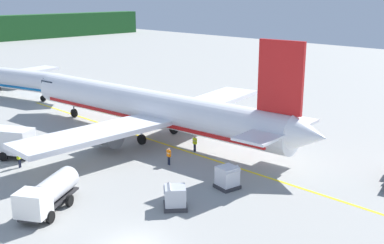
{
  "coord_description": "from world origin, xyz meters",
  "views": [
    {
      "loc": [
        -16.89,
        -22.19,
        15.88
      ],
      "look_at": [
        15.52,
        10.01,
        3.43
      ],
      "focal_mm": 44.65,
      "sensor_mm": 36.0,
      "label": 1
    }
  ],
  "objects_px": {
    "service_truck_fuel": "(2,141)",
    "crew_supervisor": "(19,157)",
    "airliner_foreground": "(152,108)",
    "crew_marshaller": "(169,155)",
    "service_truck_baggage": "(48,193)",
    "cargo_container_far": "(227,178)",
    "cargo_container_near": "(175,197)",
    "crew_loader_right": "(195,142)",
    "crew_loader_left": "(290,125)"
  },
  "relations": [
    {
      "from": "service_truck_baggage",
      "to": "crew_supervisor",
      "type": "bearing_deg",
      "value": 75.42
    },
    {
      "from": "crew_loader_left",
      "to": "crew_loader_right",
      "type": "distance_m",
      "value": 12.79
    },
    {
      "from": "crew_supervisor",
      "to": "crew_marshaller",
      "type": "bearing_deg",
      "value": -42.22
    },
    {
      "from": "airliner_foreground",
      "to": "service_truck_baggage",
      "type": "height_order",
      "value": "airliner_foreground"
    },
    {
      "from": "cargo_container_far",
      "to": "crew_supervisor",
      "type": "bearing_deg",
      "value": 120.5
    },
    {
      "from": "crew_supervisor",
      "to": "service_truck_baggage",
      "type": "bearing_deg",
      "value": -104.58
    },
    {
      "from": "crew_loader_left",
      "to": "crew_loader_right",
      "type": "bearing_deg",
      "value": 165.07
    },
    {
      "from": "service_truck_fuel",
      "to": "cargo_container_far",
      "type": "xyz_separation_m",
      "value": [
        9.72,
        -21.05,
        -0.69
      ]
    },
    {
      "from": "airliner_foreground",
      "to": "crew_supervisor",
      "type": "relative_size",
      "value": 24.24
    },
    {
      "from": "airliner_foreground",
      "to": "crew_supervisor",
      "type": "xyz_separation_m",
      "value": [
        -15.05,
        1.45,
        -2.37
      ]
    },
    {
      "from": "crew_marshaller",
      "to": "airliner_foreground",
      "type": "bearing_deg",
      "value": 59.23
    },
    {
      "from": "service_truck_baggage",
      "to": "crew_loader_left",
      "type": "relative_size",
      "value": 3.66
    },
    {
      "from": "service_truck_fuel",
      "to": "airliner_foreground",
      "type": "bearing_deg",
      "value": -20.49
    },
    {
      "from": "service_truck_fuel",
      "to": "cargo_container_far",
      "type": "relative_size",
      "value": 3.38
    },
    {
      "from": "cargo_container_far",
      "to": "crew_loader_right",
      "type": "height_order",
      "value": "cargo_container_far"
    },
    {
      "from": "airliner_foreground",
      "to": "crew_marshaller",
      "type": "relative_size",
      "value": 24.43
    },
    {
      "from": "crew_loader_left",
      "to": "cargo_container_near",
      "type": "bearing_deg",
      "value": -167.79
    },
    {
      "from": "service_truck_baggage",
      "to": "crew_loader_right",
      "type": "relative_size",
      "value": 3.77
    },
    {
      "from": "service_truck_baggage",
      "to": "crew_loader_right",
      "type": "distance_m",
      "value": 17.65
    },
    {
      "from": "cargo_container_near",
      "to": "crew_supervisor",
      "type": "height_order",
      "value": "cargo_container_near"
    },
    {
      "from": "airliner_foreground",
      "to": "crew_supervisor",
      "type": "bearing_deg",
      "value": 174.49
    },
    {
      "from": "crew_marshaller",
      "to": "crew_loader_right",
      "type": "bearing_deg",
      "value": 12.46
    },
    {
      "from": "airliner_foreground",
      "to": "cargo_container_far",
      "type": "height_order",
      "value": "airliner_foreground"
    },
    {
      "from": "crew_marshaller",
      "to": "crew_loader_right",
      "type": "xyz_separation_m",
      "value": [
        4.53,
        1.0,
        -0.01
      ]
    },
    {
      "from": "service_truck_fuel",
      "to": "service_truck_baggage",
      "type": "xyz_separation_m",
      "value": [
        -2.96,
        -14.35,
        -0.24
      ]
    },
    {
      "from": "service_truck_baggage",
      "to": "cargo_container_far",
      "type": "xyz_separation_m",
      "value": [
        12.68,
        -6.7,
        -0.45
      ]
    },
    {
      "from": "service_truck_fuel",
      "to": "crew_loader_left",
      "type": "height_order",
      "value": "service_truck_fuel"
    },
    {
      "from": "service_truck_fuel",
      "to": "crew_supervisor",
      "type": "bearing_deg",
      "value": -94.0
    },
    {
      "from": "cargo_container_near",
      "to": "crew_loader_right",
      "type": "distance_m",
      "value": 13.41
    },
    {
      "from": "crew_loader_right",
      "to": "service_truck_fuel",
      "type": "bearing_deg",
      "value": 139.53
    },
    {
      "from": "service_truck_fuel",
      "to": "crew_marshaller",
      "type": "bearing_deg",
      "value": -53.22
    },
    {
      "from": "airliner_foreground",
      "to": "crew_loader_left",
      "type": "relative_size",
      "value": 23.99
    },
    {
      "from": "service_truck_fuel",
      "to": "crew_marshaller",
      "type": "relative_size",
      "value": 3.99
    },
    {
      "from": "airliner_foreground",
      "to": "crew_loader_right",
      "type": "relative_size",
      "value": 24.7
    },
    {
      "from": "service_truck_fuel",
      "to": "cargo_container_far",
      "type": "distance_m",
      "value": 23.19
    },
    {
      "from": "airliner_foreground",
      "to": "crew_marshaller",
      "type": "xyz_separation_m",
      "value": [
        -4.72,
        -7.93,
        -2.38
      ]
    },
    {
      "from": "service_truck_fuel",
      "to": "crew_loader_right",
      "type": "bearing_deg",
      "value": -40.47
    },
    {
      "from": "crew_loader_left",
      "to": "crew_supervisor",
      "type": "distance_m",
      "value": 29.62
    },
    {
      "from": "airliner_foreground",
      "to": "cargo_container_near",
      "type": "distance_m",
      "value": 18.77
    },
    {
      "from": "crew_supervisor",
      "to": "cargo_container_near",
      "type": "bearing_deg",
      "value": -75.51
    },
    {
      "from": "airliner_foreground",
      "to": "service_truck_fuel",
      "type": "xyz_separation_m",
      "value": [
        -14.77,
        5.52,
        -1.75
      ]
    },
    {
      "from": "cargo_container_far",
      "to": "crew_loader_left",
      "type": "height_order",
      "value": "cargo_container_far"
    },
    {
      "from": "airliner_foreground",
      "to": "crew_loader_left",
      "type": "xyz_separation_m",
      "value": [
        12.17,
        -10.22,
        -2.36
      ]
    },
    {
      "from": "cargo_container_near",
      "to": "cargo_container_far",
      "type": "relative_size",
      "value": 1.24
    },
    {
      "from": "service_truck_fuel",
      "to": "crew_loader_left",
      "type": "relative_size",
      "value": 3.92
    },
    {
      "from": "service_truck_baggage",
      "to": "cargo_container_far",
      "type": "relative_size",
      "value": 3.16
    },
    {
      "from": "service_truck_baggage",
      "to": "crew_marshaller",
      "type": "relative_size",
      "value": 3.73
    },
    {
      "from": "cargo_container_near",
      "to": "crew_loader_left",
      "type": "relative_size",
      "value": 1.43
    },
    {
      "from": "service_truck_fuel",
      "to": "crew_supervisor",
      "type": "xyz_separation_m",
      "value": [
        -0.28,
        -4.07,
        -0.62
      ]
    },
    {
      "from": "airliner_foreground",
      "to": "service_truck_baggage",
      "type": "bearing_deg",
      "value": -153.52
    }
  ]
}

